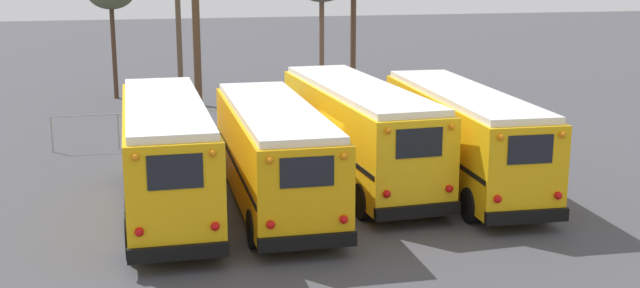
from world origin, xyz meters
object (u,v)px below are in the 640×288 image
object	(u,v)px
school_bus_0	(166,153)
utility_pole	(179,29)
school_bus_2	(357,129)
school_bus_3	(462,134)
school_bus_1	(274,151)

from	to	relation	value
school_bus_0	utility_pole	bearing A→B (deg)	84.44
school_bus_0	school_bus_2	xyz separation A→B (m)	(6.41, 2.05, -0.03)
school_bus_0	school_bus_2	world-z (taller)	school_bus_0
school_bus_2	school_bus_3	size ratio (longest dim) A/B	1.03
school_bus_2	school_bus_3	xyz separation A→B (m)	(3.20, -1.27, -0.06)
school_bus_0	utility_pole	distance (m)	13.86
school_bus_2	utility_pole	xyz separation A→B (m)	(-5.09, 11.53, 2.47)
school_bus_1	utility_pole	xyz separation A→B (m)	(-1.88, 13.54, 2.58)
school_bus_3	utility_pole	world-z (taller)	utility_pole
school_bus_1	utility_pole	distance (m)	13.91
school_bus_2	school_bus_0	bearing A→B (deg)	-162.27
school_bus_2	utility_pole	size ratio (longest dim) A/B	1.33
school_bus_1	utility_pole	bearing A→B (deg)	97.92
school_bus_3	school_bus_2	bearing A→B (deg)	158.33
utility_pole	school_bus_3	bearing A→B (deg)	-57.06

